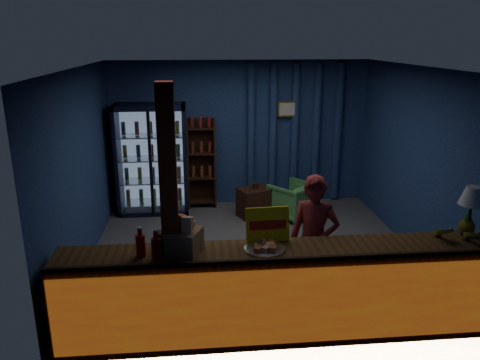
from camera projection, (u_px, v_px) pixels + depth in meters
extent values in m
plane|color=#515154|center=(254.00, 253.00, 6.73)|extent=(4.60, 4.60, 0.00)
plane|color=navy|center=(239.00, 134.00, 8.44)|extent=(4.60, 0.00, 4.60)
plane|color=navy|center=(285.00, 228.00, 4.25)|extent=(4.60, 0.00, 4.60)
plane|color=navy|center=(81.00, 170.00, 6.14)|extent=(0.00, 4.40, 4.40)
plane|color=navy|center=(417.00, 161.00, 6.56)|extent=(0.00, 4.40, 4.40)
plane|color=#472D19|center=(256.00, 67.00, 5.97)|extent=(4.60, 4.60, 0.00)
cube|color=brown|center=(277.00, 292.00, 4.78)|extent=(4.40, 0.55, 0.95)
cube|color=red|center=(282.00, 307.00, 4.50)|extent=(4.35, 0.02, 0.81)
cube|color=#381B11|center=(283.00, 260.00, 4.38)|extent=(4.40, 0.04, 0.04)
cube|color=maroon|center=(170.00, 220.00, 4.44)|extent=(0.16, 0.16, 2.60)
cube|color=black|center=(153.00, 156.00, 8.33)|extent=(1.20, 0.06, 1.90)
cube|color=black|center=(119.00, 160.00, 8.02)|extent=(0.06, 0.60, 1.90)
cube|color=black|center=(185.00, 159.00, 8.12)|extent=(0.06, 0.60, 1.90)
cube|color=black|center=(149.00, 107.00, 7.80)|extent=(1.20, 0.60, 0.08)
cube|color=black|center=(155.00, 209.00, 8.33)|extent=(1.20, 0.60, 0.08)
cube|color=#99B2D8|center=(153.00, 156.00, 8.28)|extent=(1.08, 0.02, 1.74)
cube|color=white|center=(151.00, 164.00, 7.80)|extent=(1.12, 0.02, 1.78)
cube|color=black|center=(151.00, 164.00, 7.78)|extent=(0.05, 0.05, 1.80)
cube|color=silver|center=(155.00, 202.00, 8.30)|extent=(1.08, 0.48, 0.02)
cylinder|color=#A34917|center=(128.00, 196.00, 8.22)|extent=(0.07, 0.07, 0.22)
cylinder|color=#196427|center=(141.00, 195.00, 8.24)|extent=(0.07, 0.07, 0.22)
cylinder|color=#A3A819|center=(154.00, 195.00, 8.26)|extent=(0.07, 0.07, 0.22)
cylinder|color=navy|center=(167.00, 195.00, 8.28)|extent=(0.07, 0.07, 0.22)
cylinder|color=maroon|center=(180.00, 194.00, 8.30)|extent=(0.07, 0.07, 0.22)
cube|color=silver|center=(153.00, 180.00, 8.18)|extent=(1.08, 0.48, 0.02)
cylinder|color=#196427|center=(127.00, 174.00, 8.10)|extent=(0.07, 0.07, 0.22)
cylinder|color=#A3A819|center=(140.00, 174.00, 8.12)|extent=(0.07, 0.07, 0.22)
cylinder|color=navy|center=(153.00, 173.00, 8.14)|extent=(0.07, 0.07, 0.22)
cylinder|color=maroon|center=(166.00, 173.00, 8.16)|extent=(0.07, 0.07, 0.22)
cylinder|color=#A34917|center=(179.00, 173.00, 8.18)|extent=(0.07, 0.07, 0.22)
cube|color=silver|center=(152.00, 158.00, 8.06)|extent=(1.08, 0.48, 0.02)
cylinder|color=#A3A819|center=(125.00, 151.00, 7.98)|extent=(0.07, 0.07, 0.22)
cylinder|color=navy|center=(138.00, 151.00, 8.00)|extent=(0.07, 0.07, 0.22)
cylinder|color=maroon|center=(152.00, 151.00, 8.02)|extent=(0.07, 0.07, 0.22)
cylinder|color=#A34917|center=(165.00, 151.00, 8.05)|extent=(0.07, 0.07, 0.22)
cylinder|color=#196427|center=(178.00, 150.00, 8.07)|extent=(0.07, 0.07, 0.22)
cube|color=silver|center=(151.00, 135.00, 7.95)|extent=(1.08, 0.48, 0.02)
cylinder|color=navy|center=(123.00, 128.00, 7.87)|extent=(0.07, 0.07, 0.22)
cylinder|color=maroon|center=(137.00, 128.00, 7.89)|extent=(0.07, 0.07, 0.22)
cylinder|color=#A34917|center=(150.00, 128.00, 7.91)|extent=(0.07, 0.07, 0.22)
cylinder|color=#196427|center=(164.00, 128.00, 7.93)|extent=(0.07, 0.07, 0.22)
cylinder|color=#A3A819|center=(177.00, 127.00, 7.95)|extent=(0.07, 0.07, 0.22)
cube|color=#381B11|center=(201.00, 162.00, 8.48)|extent=(0.50, 0.02, 1.60)
cube|color=#381B11|center=(188.00, 164.00, 8.33)|extent=(0.03, 0.28, 1.60)
cube|color=#381B11|center=(215.00, 164.00, 8.37)|extent=(0.03, 0.28, 1.60)
cube|color=#381B11|center=(202.00, 201.00, 8.56)|extent=(0.46, 0.26, 0.02)
cube|color=#381B11|center=(202.00, 177.00, 8.42)|extent=(0.46, 0.26, 0.02)
cube|color=#381B11|center=(201.00, 153.00, 8.29)|extent=(0.46, 0.26, 0.02)
cube|color=#381B11|center=(201.00, 128.00, 8.16)|extent=(0.46, 0.26, 0.02)
cylinder|color=navy|center=(251.00, 134.00, 8.40)|extent=(0.14, 0.14, 2.50)
cylinder|color=navy|center=(273.00, 134.00, 8.44)|extent=(0.14, 0.14, 2.50)
cylinder|color=navy|center=(295.00, 133.00, 8.47)|extent=(0.14, 0.14, 2.50)
cylinder|color=navy|center=(316.00, 133.00, 8.51)|extent=(0.14, 0.14, 2.50)
cylinder|color=navy|center=(338.00, 133.00, 8.55)|extent=(0.14, 0.14, 2.50)
cube|color=gold|center=(288.00, 109.00, 8.29)|extent=(0.36, 0.03, 0.28)
cube|color=silver|center=(288.00, 109.00, 8.27)|extent=(0.30, 0.01, 0.22)
imported|color=maroon|center=(313.00, 242.00, 5.23)|extent=(0.66, 0.57, 1.54)
imported|color=#55AA56|center=(292.00, 200.00, 7.99)|extent=(0.92, 0.93, 0.61)
cube|color=#381B11|center=(255.00, 202.00, 8.03)|extent=(0.67, 0.58, 0.50)
cylinder|color=#381B11|center=(255.00, 186.00, 7.94)|extent=(0.10, 0.10, 0.10)
cube|color=yellow|center=(268.00, 224.00, 4.79)|extent=(0.45, 0.11, 0.36)
cube|color=#B8160C|center=(268.00, 225.00, 4.77)|extent=(0.38, 0.05, 0.09)
cylinder|color=#B8160C|center=(141.00, 246.00, 4.47)|extent=(0.09, 0.09, 0.21)
cylinder|color=#B8160C|center=(140.00, 231.00, 4.43)|extent=(0.04, 0.04, 0.08)
cylinder|color=white|center=(139.00, 228.00, 4.42)|extent=(0.05, 0.05, 0.02)
cylinder|color=#B8160C|center=(156.00, 249.00, 4.41)|extent=(0.09, 0.09, 0.21)
cylinder|color=#B8160C|center=(155.00, 234.00, 4.36)|extent=(0.04, 0.04, 0.08)
cylinder|color=white|center=(155.00, 231.00, 4.35)|extent=(0.05, 0.05, 0.02)
cylinder|color=silver|center=(173.00, 244.00, 4.50)|extent=(0.09, 0.09, 0.21)
cylinder|color=silver|center=(172.00, 230.00, 4.45)|extent=(0.04, 0.04, 0.08)
cylinder|color=white|center=(172.00, 227.00, 4.44)|extent=(0.05, 0.05, 0.02)
cube|color=#A4734F|center=(181.00, 241.00, 4.54)|extent=(0.46, 0.42, 0.24)
cube|color=#D0692E|center=(171.00, 221.00, 4.50)|extent=(0.12, 0.10, 0.15)
cube|color=orange|center=(180.00, 222.00, 4.48)|extent=(0.12, 0.10, 0.15)
cube|color=#D0692E|center=(189.00, 223.00, 4.46)|extent=(0.12, 0.10, 0.15)
cube|color=#A4734F|center=(185.00, 241.00, 4.61)|extent=(0.31, 0.27, 0.18)
cube|color=#D0692E|center=(178.00, 228.00, 4.55)|extent=(0.08, 0.06, 0.11)
cube|color=orange|center=(185.00, 228.00, 4.57)|extent=(0.08, 0.06, 0.11)
cube|color=#D0692E|center=(192.00, 227.00, 4.58)|extent=(0.08, 0.06, 0.11)
cylinder|color=silver|center=(265.00, 249.00, 4.63)|extent=(0.41, 0.41, 0.02)
cube|color=#D0692E|center=(273.00, 245.00, 4.63)|extent=(0.09, 0.06, 0.04)
cube|color=orange|center=(269.00, 243.00, 4.68)|extent=(0.11, 0.11, 0.04)
cube|color=#D0692E|center=(263.00, 242.00, 4.69)|extent=(0.06, 0.09, 0.04)
cube|color=orange|center=(258.00, 243.00, 4.67)|extent=(0.11, 0.11, 0.04)
cube|color=#D0692E|center=(257.00, 246.00, 4.61)|extent=(0.09, 0.06, 0.04)
cube|color=orange|center=(260.00, 248.00, 4.56)|extent=(0.11, 0.11, 0.04)
cube|color=#D0692E|center=(266.00, 249.00, 4.54)|extent=(0.06, 0.09, 0.04)
cube|color=orange|center=(271.00, 248.00, 4.57)|extent=(0.11, 0.11, 0.04)
cylinder|color=black|center=(467.00, 234.00, 4.95)|extent=(0.13, 0.13, 0.04)
cylinder|color=black|center=(470.00, 217.00, 4.89)|extent=(0.03, 0.03, 0.39)
cone|color=white|center=(473.00, 196.00, 4.82)|extent=(0.28, 0.28, 0.19)
sphere|color=olive|center=(467.00, 227.00, 4.96)|extent=(0.17, 0.17, 0.17)
cone|color=#1F591E|center=(468.00, 214.00, 4.92)|extent=(0.09, 0.09, 0.13)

